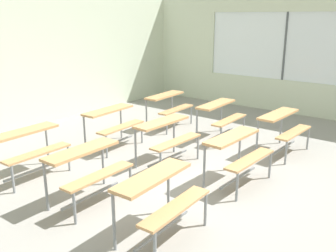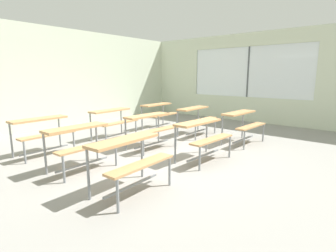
% 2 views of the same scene
% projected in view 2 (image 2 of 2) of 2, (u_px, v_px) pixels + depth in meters
% --- Properties ---
extents(ground, '(10.00, 9.00, 0.05)m').
position_uv_depth(ground, '(164.00, 157.00, 5.25)').
color(ground, gray).
extents(wall_back, '(10.00, 0.12, 3.00)m').
position_uv_depth(wall_back, '(50.00, 78.00, 7.80)').
color(wall_back, beige).
rests_on(wall_back, ground).
extents(wall_right, '(0.12, 9.00, 3.00)m').
position_uv_depth(wall_right, '(266.00, 80.00, 8.64)').
color(wall_right, beige).
rests_on(wall_right, ground).
extents(desk_bench_r0c0, '(1.12, 0.64, 0.74)m').
position_uv_depth(desk_bench_r0c0, '(130.00, 153.00, 3.55)').
color(desk_bench_r0c0, tan).
rests_on(desk_bench_r0c0, ground).
extents(desk_bench_r0c1, '(1.13, 0.64, 0.74)m').
position_uv_depth(desk_bench_r0c1, '(203.00, 131.00, 4.91)').
color(desk_bench_r0c1, tan).
rests_on(desk_bench_r0c1, ground).
extents(desk_bench_r0c2, '(1.12, 0.64, 0.74)m').
position_uv_depth(desk_bench_r0c2, '(243.00, 120.00, 6.16)').
color(desk_bench_r0c2, tan).
rests_on(desk_bench_r0c2, ground).
extents(desk_bench_r1c0, '(1.11, 0.61, 0.74)m').
position_uv_depth(desk_bench_r1c0, '(80.00, 138.00, 4.41)').
color(desk_bench_r1c0, tan).
rests_on(desk_bench_r1c0, ground).
extents(desk_bench_r1c1, '(1.12, 0.63, 0.74)m').
position_uv_depth(desk_bench_r1c1, '(151.00, 123.00, 5.73)').
color(desk_bench_r1c1, tan).
rests_on(desk_bench_r1c1, ground).
extents(desk_bench_r1c2, '(1.12, 0.62, 0.74)m').
position_uv_depth(desk_bench_r1c2, '(196.00, 114.00, 7.00)').
color(desk_bench_r1c2, tan).
rests_on(desk_bench_r1c2, ground).
extents(desk_bench_r2c0, '(1.12, 0.62, 0.74)m').
position_uv_depth(desk_bench_r2c0, '(42.00, 127.00, 5.27)').
color(desk_bench_r2c0, tan).
rests_on(desk_bench_r2c0, ground).
extents(desk_bench_r2c1, '(1.13, 0.64, 0.74)m').
position_uv_depth(desk_bench_r2c1, '(113.00, 117.00, 6.58)').
color(desk_bench_r2c1, tan).
rests_on(desk_bench_r2c1, ground).
extents(desk_bench_r2c2, '(1.13, 0.65, 0.74)m').
position_uv_depth(desk_bench_r2c2, '(159.00, 110.00, 7.89)').
color(desk_bench_r2c2, tan).
rests_on(desk_bench_r2c2, ground).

